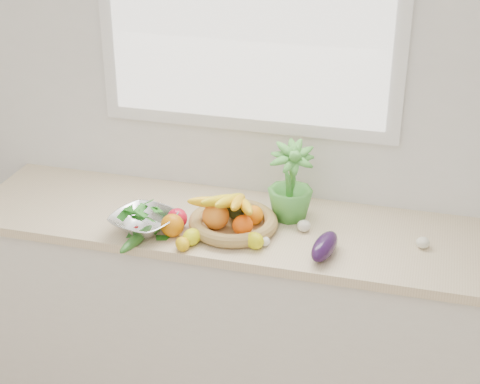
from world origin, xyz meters
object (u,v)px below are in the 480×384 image
(colander_with_spinach, at_px, (144,219))
(potted_herb, at_px, (290,182))
(eggplant, at_px, (325,246))
(cucumber, at_px, (137,239))
(apple, at_px, (177,218))
(fruit_basket, at_px, (232,218))

(colander_with_spinach, bearing_deg, potted_herb, 27.76)
(eggplant, relative_size, cucumber, 0.88)
(eggplant, xyz_separation_m, colander_with_spinach, (-0.73, -0.02, 0.02))
(potted_herb, bearing_deg, apple, -154.19)
(fruit_basket, height_order, colander_with_spinach, fruit_basket)
(apple, bearing_deg, cucumber, -123.64)
(apple, distance_m, fruit_basket, 0.23)
(colander_with_spinach, bearing_deg, cucumber, -87.49)
(potted_herb, xyz_separation_m, fruit_basket, (-0.21, -0.16, -0.11))
(eggplant, height_order, potted_herb, potted_herb)
(apple, xyz_separation_m, potted_herb, (0.43, 0.21, 0.12))
(fruit_basket, xyz_separation_m, colander_with_spinach, (-0.34, -0.13, 0.01))
(cucumber, bearing_deg, eggplant, 8.12)
(cucumber, bearing_deg, fruit_basket, 32.71)
(colander_with_spinach, bearing_deg, fruit_basket, 20.50)
(apple, height_order, eggplant, apple)
(eggplant, bearing_deg, fruit_basket, 164.60)
(apple, xyz_separation_m, cucumber, (-0.11, -0.17, -0.02))
(eggplant, xyz_separation_m, fruit_basket, (-0.40, 0.11, 0.01))
(cucumber, xyz_separation_m, colander_with_spinach, (-0.00, 0.09, 0.04))
(eggplant, distance_m, colander_with_spinach, 0.73)
(eggplant, bearing_deg, apple, 174.27)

